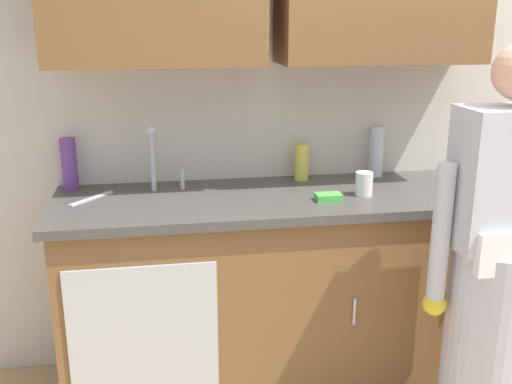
{
  "coord_description": "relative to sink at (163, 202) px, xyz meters",
  "views": [
    {
      "loc": [
        -1.05,
        -1.78,
        1.7
      ],
      "look_at": [
        -0.66,
        0.55,
        1.0
      ],
      "focal_mm": 41.49,
      "sensor_mm": 36.0,
      "label": 1
    }
  ],
  "objects": [
    {
      "name": "kitchen_wall_with_uppers",
      "position": [
        0.91,
        0.29,
        0.55
      ],
      "size": [
        4.8,
        0.44,
        2.7
      ],
      "color": "beige",
      "rests_on": "ground"
    },
    {
      "name": "counter_cabinet",
      "position": [
        0.49,
        -0.01,
        -0.48
      ],
      "size": [
        1.9,
        0.62,
        0.9
      ],
      "color": "brown",
      "rests_on": "ground"
    },
    {
      "name": "countertop",
      "position": [
        0.5,
        -0.01,
        -0.01
      ],
      "size": [
        1.96,
        0.66,
        0.04
      ],
      "primitive_type": "cube",
      "color": "#474442",
      "rests_on": "counter_cabinet"
    },
    {
      "name": "sink",
      "position": [
        0.0,
        0.0,
        0.0
      ],
      "size": [
        0.5,
        0.36,
        0.35
      ],
      "color": "#B7BABF",
      "rests_on": "counter_cabinet"
    },
    {
      "name": "person_at_sink",
      "position": [
        1.23,
        -0.61,
        -0.23
      ],
      "size": [
        0.55,
        0.34,
        1.62
      ],
      "color": "white",
      "rests_on": "ground"
    },
    {
      "name": "bottle_cleaner_spray",
      "position": [
        0.67,
        0.22,
        0.1
      ],
      "size": [
        0.07,
        0.07,
        0.18
      ],
      "primitive_type": "cylinder",
      "color": "#D8D14C",
      "rests_on": "countertop"
    },
    {
      "name": "bottle_water_short",
      "position": [
        1.04,
        0.22,
        0.14
      ],
      "size": [
        0.07,
        0.07,
        0.25
      ],
      "primitive_type": "cylinder",
      "color": "silver",
      "rests_on": "countertop"
    },
    {
      "name": "bottle_water_tall",
      "position": [
        -0.41,
        0.22,
        0.13
      ],
      "size": [
        0.07,
        0.07,
        0.24
      ],
      "primitive_type": "cylinder",
      "color": "#66388C",
      "rests_on": "countertop"
    },
    {
      "name": "cup_by_sink",
      "position": [
        0.88,
        -0.09,
        0.07
      ],
      "size": [
        0.08,
        0.08,
        0.11
      ],
      "primitive_type": "cylinder",
      "color": "white",
      "rests_on": "countertop"
    },
    {
      "name": "knife_on_counter",
      "position": [
        -0.31,
        0.05,
        0.02
      ],
      "size": [
        0.17,
        0.2,
        0.01
      ],
      "primitive_type": "cube",
      "rotation": [
        0.0,
        0.0,
        4.01
      ],
      "color": "silver",
      "rests_on": "countertop"
    },
    {
      "name": "sponge",
      "position": [
        0.7,
        -0.13,
        0.03
      ],
      "size": [
        0.11,
        0.07,
        0.03
      ],
      "primitive_type": "cube",
      "color": "#4CBF4C",
      "rests_on": "countertop"
    }
  ]
}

